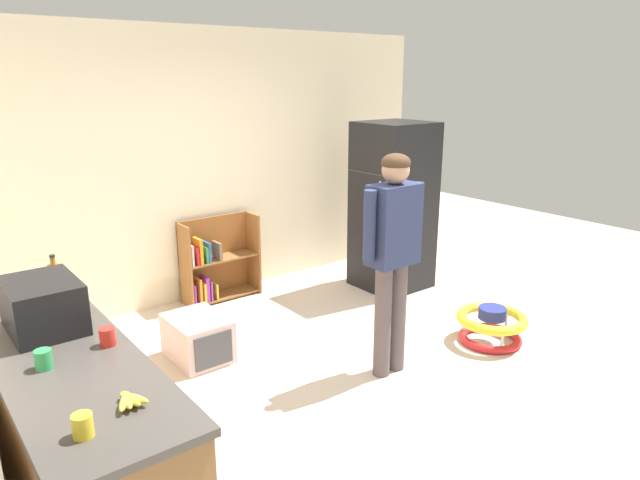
{
  "coord_description": "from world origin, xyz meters",
  "views": [
    {
      "loc": [
        -2.79,
        -2.92,
        2.25
      ],
      "look_at": [
        -0.06,
        0.58,
        0.97
      ],
      "focal_mm": 32.2,
      "sensor_mm": 36.0,
      "label": 1
    }
  ],
  "objects": [
    {
      "name": "ground_plane",
      "position": [
        0.0,
        0.0,
        0.0
      ],
      "size": [
        12.0,
        12.0,
        0.0
      ],
      "primitive_type": "plane",
      "color": "beige",
      "rests_on": "ground"
    },
    {
      "name": "back_wall",
      "position": [
        0.0,
        2.33,
        1.35
      ],
      "size": [
        5.2,
        0.06,
        2.7
      ],
      "primitive_type": "cube",
      "color": "beige",
      "rests_on": "ground"
    },
    {
      "name": "kitchen_counter",
      "position": [
        -2.2,
        0.04,
        0.45
      ],
      "size": [
        0.65,
        2.31,
        0.9
      ],
      "color": "brown",
      "rests_on": "ground"
    },
    {
      "name": "refrigerator",
      "position": [
        1.51,
        1.31,
        0.89
      ],
      "size": [
        0.73,
        0.68,
        1.78
      ],
      "color": "black",
      "rests_on": "ground"
    },
    {
      "name": "bookshelf",
      "position": [
        -0.21,
        2.15,
        0.37
      ],
      "size": [
        0.8,
        0.28,
        0.85
      ],
      "color": "#905E30",
      "rests_on": "ground"
    },
    {
      "name": "standing_person",
      "position": [
        0.13,
        -0.05,
        1.03
      ],
      "size": [
        0.57,
        0.22,
        1.71
      ],
      "color": "#594D4F",
      "rests_on": "ground"
    },
    {
      "name": "baby_walker",
      "position": [
        1.2,
        -0.23,
        0.16
      ],
      "size": [
        0.6,
        0.6,
        0.32
      ],
      "color": "red",
      "rests_on": "ground"
    },
    {
      "name": "pet_carrier",
      "position": [
        -0.95,
        1.05,
        0.18
      ],
      "size": [
        0.42,
        0.55,
        0.36
      ],
      "color": "beige",
      "rests_on": "ground"
    },
    {
      "name": "microwave",
      "position": [
        -2.19,
        0.29,
        1.04
      ],
      "size": [
        0.37,
        0.48,
        0.28
      ],
      "color": "black",
      "rests_on": "kitchen_counter"
    },
    {
      "name": "banana_bunch",
      "position": [
        -2.11,
        -0.74,
        0.93
      ],
      "size": [
        0.15,
        0.16,
        0.04
      ],
      "color": "#DAD841",
      "rests_on": "kitchen_counter"
    },
    {
      "name": "amber_bottle",
      "position": [
        -2.0,
        0.86,
        1.0
      ],
      "size": [
        0.07,
        0.07,
        0.25
      ],
      "color": "#9E661E",
      "rests_on": "kitchen_counter"
    },
    {
      "name": "ketchup_bottle",
      "position": [
        -2.01,
        0.62,
        1.0
      ],
      "size": [
        0.07,
        0.07,
        0.25
      ],
      "color": "red",
      "rests_on": "kitchen_counter"
    },
    {
      "name": "yellow_cup",
      "position": [
        -2.33,
        -0.84,
        0.95
      ],
      "size": [
        0.08,
        0.08,
        0.09
      ],
      "primitive_type": "cylinder",
      "color": "yellow",
      "rests_on": "kitchen_counter"
    },
    {
      "name": "green_cup",
      "position": [
        -2.31,
        -0.17,
        0.95
      ],
      "size": [
        0.08,
        0.08,
        0.09
      ],
      "primitive_type": "cylinder",
      "color": "green",
      "rests_on": "kitchen_counter"
    },
    {
      "name": "red_cup",
      "position": [
        -1.99,
        -0.12,
        0.95
      ],
      "size": [
        0.08,
        0.08,
        0.09
      ],
      "primitive_type": "cylinder",
      "color": "red",
      "rests_on": "kitchen_counter"
    }
  ]
}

